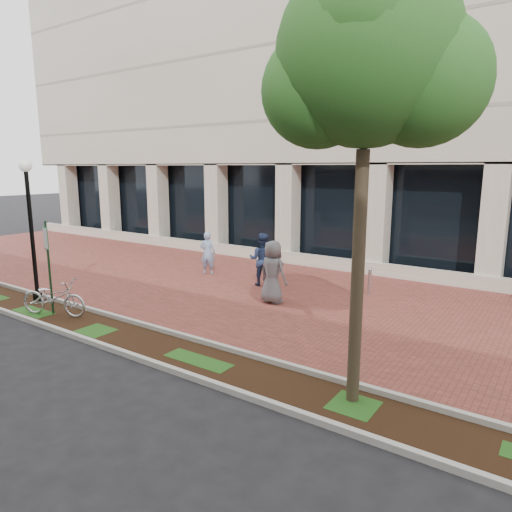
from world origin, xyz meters
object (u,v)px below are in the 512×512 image
Objects in this scene: street_tree at (370,67)px; bollard at (370,281)px; lamppost at (31,224)px; pedestrian_right at (273,272)px; pedestrian_mid at (262,259)px; pedestrian_left at (208,253)px; locked_bicycle at (54,298)px; parking_sign at (48,256)px.

bollard is (-2.30, 6.62, -5.12)m from street_tree.
lamppost is 2.23× the size of pedestrian_right.
pedestrian_mid is at bearing 135.77° from street_tree.
lamppost is at bearing 51.01° from pedestrian_left.
lamppost reaches higher than locked_bicycle.
parking_sign is 6.78m from pedestrian_mid.
pedestrian_left is (0.17, 6.30, 0.30)m from locked_bicycle.
street_tree reaches higher than lamppost.
pedestrian_mid is (2.69, -0.25, 0.10)m from pedestrian_left.
pedestrian_left is 2.70m from pedestrian_mid.
street_tree is at bearing 123.15° from pedestrian_left.
pedestrian_left is at bearing -27.39° from pedestrian_mid.
lamppost is (-1.43, 0.40, 0.76)m from parking_sign.
parking_sign reaches higher than pedestrian_mid.
pedestrian_mid is 3.71m from bollard.
pedestrian_right is 3.29m from bollard.
pedestrian_right is at bearing 136.79° from street_tree.
street_tree reaches higher than pedestrian_left.
bollard is (8.04, 6.52, -1.96)m from lamppost.
street_tree is (10.35, -0.10, 3.16)m from lamppost.
street_tree reaches higher than locked_bicycle.
parking_sign is 1.60× the size of pedestrian_left.
locked_bicycle is 6.24m from pedestrian_right.
parking_sign reaches higher than locked_bicycle.
pedestrian_mid is at bearing -45.14° from locked_bicycle.
parking_sign is 2.91× the size of bollard.
parking_sign reaches higher than pedestrian_left.
parking_sign is 6.36m from pedestrian_right.
bollard is (2.12, 2.46, -0.50)m from pedestrian_right.
pedestrian_right is at bearing 134.43° from pedestrian_left.
locked_bicycle is (1.63, -0.44, -1.90)m from lamppost.
pedestrian_left is (1.79, 5.86, -1.60)m from lamppost.
street_tree reaches higher than pedestrian_right.
street_tree is at bearing -0.55° from lamppost.
pedestrian_right is at bearing -63.60° from locked_bicycle.
locked_bicycle is at bearing 66.50° from pedestrian_left.
pedestrian_mid is at bearing 75.14° from parking_sign.
locked_bicycle reaches higher than bollard.
street_tree is at bearing 143.67° from pedestrian_right.
lamppost is at bearing 176.44° from parking_sign.
parking_sign is 1.67m from lamppost.
pedestrian_left is at bearing -173.97° from bollard.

